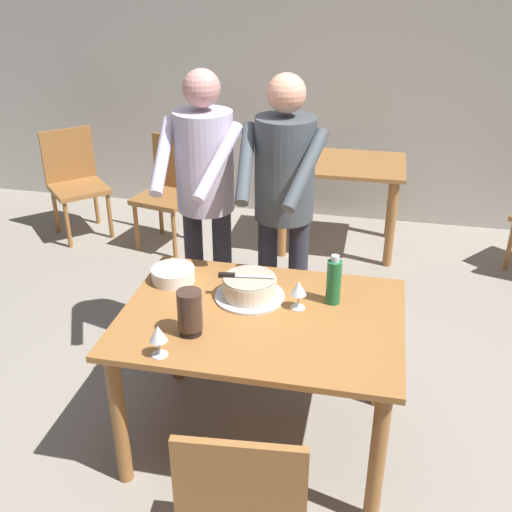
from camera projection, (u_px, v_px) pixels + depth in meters
ground_plane at (261, 437)px, 3.18m from camera, size 14.00×14.00×0.00m
back_wall at (333, 67)px, 5.25m from camera, size 10.00×0.12×2.70m
main_dining_table at (261, 336)px, 2.89m from camera, size 1.30×0.95×0.75m
cake_on_platter at (250, 288)px, 2.96m from camera, size 0.34×0.34×0.11m
cake_knife at (235, 276)px, 2.93m from camera, size 0.27×0.05×0.02m
plate_stack at (173, 274)px, 3.11m from camera, size 0.22×0.22×0.07m
wine_glass_near at (158, 334)px, 2.51m from camera, size 0.08×0.08×0.14m
wine_glass_far at (298, 289)px, 2.84m from camera, size 0.08×0.08×0.14m
water_bottle at (334, 281)px, 2.88m from camera, size 0.07×0.07×0.25m
hurricane_lamp at (190, 312)px, 2.65m from camera, size 0.11×0.11×0.21m
person_cutting_cake at (284, 196)px, 3.29m from camera, size 0.46×0.57×1.72m
person_standing_beside at (205, 188)px, 3.40m from camera, size 0.46×0.57×1.72m
chair_near_side at (245, 504)px, 2.19m from camera, size 0.48×0.48×0.90m
background_table at (341, 181)px, 4.95m from camera, size 1.00×0.70×0.74m
background_chair_1 at (170, 188)px, 5.06m from camera, size 0.53×0.53×0.90m
background_chair_2 at (75, 179)px, 5.25m from camera, size 0.62×0.62×0.90m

